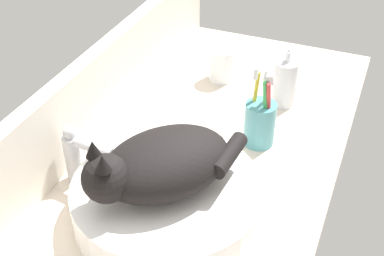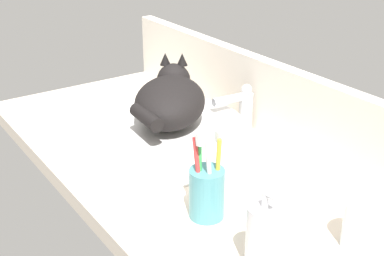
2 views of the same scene
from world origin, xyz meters
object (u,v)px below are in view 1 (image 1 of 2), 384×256
object	(u,v)px
sink_basin	(169,200)
cat	(162,165)
soap_dispenser	(285,83)
water_glass	(222,66)
toothbrush_cup	(260,122)
faucet	(77,153)

from	to	relation	value
sink_basin	cat	world-z (taller)	cat
cat	soap_dispenser	world-z (taller)	cat
sink_basin	soap_dispenser	world-z (taller)	soap_dispenser
water_glass	sink_basin	bearing A→B (deg)	-171.26
cat	water_glass	bearing A→B (deg)	7.74
sink_basin	toothbrush_cup	world-z (taller)	toothbrush_cup
soap_dispenser	water_glass	world-z (taller)	soap_dispenser
faucet	soap_dispenser	bearing A→B (deg)	-35.63
sink_basin	toothbrush_cup	bearing A→B (deg)	-18.10
cat	toothbrush_cup	distance (cm)	32.65
cat	faucet	xyz separation A→B (cm)	(3.22, 20.69, -5.88)
toothbrush_cup	faucet	bearing A→B (deg)	130.97
faucet	toothbrush_cup	bearing A→B (deg)	-49.03
sink_basin	soap_dispenser	xyz separation A→B (cm)	(46.94, -10.66, 2.42)
cat	soap_dispenser	xyz separation A→B (cm)	(48.06, -11.45, -7.05)
sink_basin	water_glass	world-z (taller)	water_glass
cat	faucet	world-z (taller)	cat
sink_basin	soap_dispenser	distance (cm)	48.20
sink_basin	water_glass	xyz separation A→B (cm)	(52.89, 8.13, 0.13)
cat	faucet	bearing A→B (deg)	81.15
sink_basin	water_glass	size ratio (longest dim) A/B	4.11
faucet	water_glass	size ratio (longest dim) A/B	1.52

